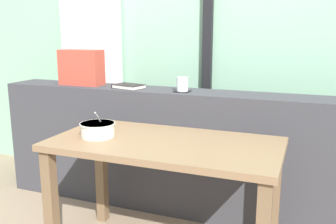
% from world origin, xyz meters
% --- Properties ---
extents(outdoor_backdrop, '(4.80, 0.08, 2.80)m').
position_xyz_m(outdoor_backdrop, '(0.00, 1.07, 1.40)').
color(outdoor_backdrop, '#84B293').
rests_on(outdoor_backdrop, ground).
extents(curtain_left_panel, '(0.56, 0.06, 2.50)m').
position_xyz_m(curtain_left_panel, '(-1.00, 0.97, 1.25)').
color(curtain_left_panel, white).
rests_on(curtain_left_panel, ground).
extents(window_divider_post, '(0.07, 0.05, 2.60)m').
position_xyz_m(window_divider_post, '(0.01, 1.00, 1.30)').
color(window_divider_post, black).
rests_on(window_divider_post, ground).
extents(dark_console_ledge, '(2.80, 0.30, 0.86)m').
position_xyz_m(dark_console_ledge, '(0.00, 0.55, 0.43)').
color(dark_console_ledge, '#38383D').
rests_on(dark_console_ledge, ground).
extents(breakfast_table, '(1.21, 0.62, 0.69)m').
position_xyz_m(breakfast_table, '(0.08, -0.05, 0.58)').
color(breakfast_table, brown).
rests_on(breakfast_table, ground).
extents(coaster_square, '(0.10, 0.10, 0.00)m').
position_xyz_m(coaster_square, '(-0.02, 0.51, 0.86)').
color(coaster_square, black).
rests_on(coaster_square, dark_console_ledge).
extents(juice_glass, '(0.08, 0.08, 0.09)m').
position_xyz_m(juice_glass, '(-0.02, 0.51, 0.91)').
color(juice_glass, white).
rests_on(juice_glass, coaster_square).
extents(closed_book, '(0.23, 0.19, 0.03)m').
position_xyz_m(closed_book, '(-0.42, 0.52, 0.88)').
color(closed_book, black).
rests_on(closed_book, dark_console_ledge).
extents(throw_pillow, '(0.32, 0.14, 0.26)m').
position_xyz_m(throw_pillow, '(-0.83, 0.55, 0.99)').
color(throw_pillow, '#B74233').
rests_on(throw_pillow, dark_console_ledge).
extents(soup_bowl, '(0.19, 0.19, 0.14)m').
position_xyz_m(soup_bowl, '(-0.30, -0.11, 0.73)').
color(soup_bowl, silver).
rests_on(soup_bowl, breakfast_table).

